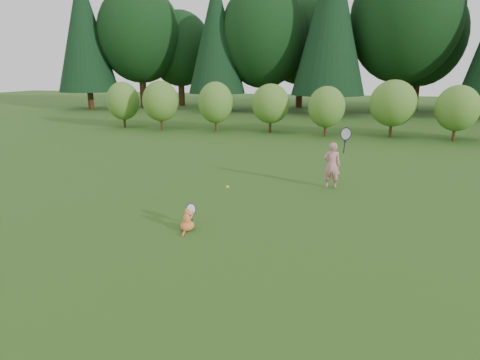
% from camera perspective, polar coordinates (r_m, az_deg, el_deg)
% --- Properties ---
extents(ground, '(100.00, 100.00, 0.00)m').
position_cam_1_polar(ground, '(9.46, -2.46, -5.25)').
color(ground, '#1D4D15').
rests_on(ground, ground).
extents(shrub_row, '(28.00, 3.00, 2.80)m').
position_cam_1_polar(shrub_row, '(21.69, 8.19, 10.10)').
color(shrub_row, '#467424').
rests_on(shrub_row, ground).
extents(woodland_backdrop, '(48.00, 10.00, 15.00)m').
position_cam_1_polar(woodland_backdrop, '(31.82, 11.17, 22.62)').
color(woodland_backdrop, black).
rests_on(woodland_backdrop, ground).
extents(child, '(0.76, 0.47, 2.01)m').
position_cam_1_polar(child, '(11.90, 12.99, 2.22)').
color(child, '#D47E8A').
rests_on(child, ground).
extents(cat, '(0.40, 0.69, 0.66)m').
position_cam_1_polar(cat, '(8.70, -7.50, -5.52)').
color(cat, '#D55829').
rests_on(cat, ground).
extents(tennis_ball, '(0.08, 0.08, 0.08)m').
position_cam_1_polar(tennis_ball, '(9.24, -1.80, -0.97)').
color(tennis_ball, '#B7D318').
rests_on(tennis_ball, ground).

